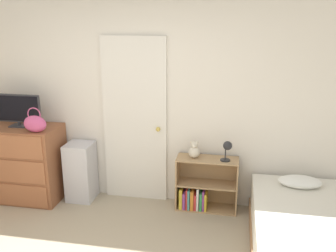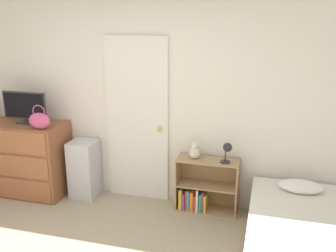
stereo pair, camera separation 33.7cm
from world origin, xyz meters
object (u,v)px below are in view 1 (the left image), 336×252
object	(u,v)px
tv	(17,110)
bed	(308,239)
bookshelf	(202,189)
storage_bin	(81,172)
handbag	(35,124)
teddy_bear	(194,150)
dresser	(22,163)
desk_lamp	(227,148)

from	to	relation	value
tv	bed	xyz separation A→B (m)	(3.36, -0.73, -0.94)
bookshelf	bed	bearing A→B (deg)	-37.65
storage_bin	bookshelf	xyz separation A→B (m)	(1.53, 0.03, -0.12)
bookshelf	bed	xyz separation A→B (m)	(1.10, -0.85, -0.02)
tv	handbag	size ratio (longest dim) A/B	2.01
tv	teddy_bear	xyz separation A→B (m)	(2.17, 0.12, -0.43)
dresser	storage_bin	xyz separation A→B (m)	(0.74, 0.11, -0.11)
handbag	bed	distance (m)	3.19
desk_lamp	bed	bearing A→B (deg)	-44.57
bookshelf	teddy_bear	size ratio (longest dim) A/B	3.50
tv	bed	distance (m)	3.57
dresser	desk_lamp	size ratio (longest dim) A/B	4.06
tv	bookshelf	bearing A→B (deg)	3.06
tv	storage_bin	world-z (taller)	tv
tv	storage_bin	xyz separation A→B (m)	(0.73, 0.09, -0.80)
teddy_bear	bed	size ratio (longest dim) A/B	0.10
tv	bookshelf	distance (m)	2.45
storage_bin	teddy_bear	distance (m)	1.48
handbag	desk_lamp	distance (m)	2.25
teddy_bear	desk_lamp	size ratio (longest dim) A/B	0.86
handbag	desk_lamp	world-z (taller)	handbag
tv	dresser	bearing A→B (deg)	-110.96
desk_lamp	storage_bin	bearing A→B (deg)	179.58
dresser	tv	xyz separation A→B (m)	(0.01, 0.02, 0.69)
storage_bin	desk_lamp	size ratio (longest dim) A/B	3.06
bookshelf	storage_bin	bearing A→B (deg)	-178.78
dresser	tv	world-z (taller)	tv
bed	desk_lamp	bearing A→B (deg)	135.43
teddy_bear	tv	bearing A→B (deg)	-176.91
tv	storage_bin	size ratio (longest dim) A/B	0.81
handbag	storage_bin	size ratio (longest dim) A/B	0.40
dresser	storage_bin	distance (m)	0.75
teddy_bear	desk_lamp	world-z (taller)	desk_lamp
dresser	bed	bearing A→B (deg)	-11.90
storage_bin	bed	bearing A→B (deg)	-17.20
storage_bin	handbag	bearing A→B (deg)	-145.58
dresser	bed	size ratio (longest dim) A/B	0.49
dresser	storage_bin	size ratio (longest dim) A/B	1.33
handbag	bookshelf	size ratio (longest dim) A/B	0.41
bookshelf	teddy_bear	bearing A→B (deg)	-177.46
dresser	teddy_bear	size ratio (longest dim) A/B	4.71
bookshelf	bed	world-z (taller)	bookshelf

